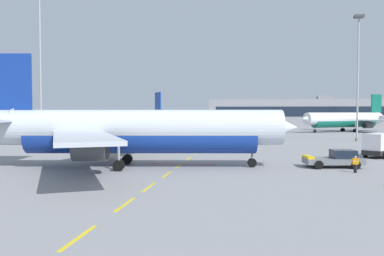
{
  "coord_description": "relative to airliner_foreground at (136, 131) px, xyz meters",
  "views": [
    {
      "loc": [
        26.25,
        -22.75,
        6.0
      ],
      "look_at": [
        18.56,
        26.36,
        3.96
      ],
      "focal_mm": 37.45,
      "sensor_mm": 36.0,
      "label": 1
    }
  ],
  "objects": [
    {
      "name": "airliner_foreground",
      "position": [
        0.0,
        0.0,
        0.0
      ],
      "size": [
        34.78,
        34.24,
        12.2
      ],
      "color": "silver",
      "rests_on": "ground"
    },
    {
      "name": "pushback_tug",
      "position": [
        21.18,
        3.21,
        -3.05
      ],
      "size": [
        6.32,
        3.81,
        2.08
      ],
      "color": "slate",
      "rests_on": "ground"
    },
    {
      "name": "airliner_mid_left",
      "position": [
        39.13,
        81.8,
        -0.29
      ],
      "size": [
        29.8,
        27.86,
        11.3
      ],
      "color": "white",
      "rests_on": "ground"
    },
    {
      "name": "apron_paint_markings",
      "position": [
        4.33,
        19.48,
        -3.95
      ],
      "size": [
        8.0,
        98.38,
        0.01
      ],
      "color": "yellow",
      "rests_on": "ground"
    },
    {
      "name": "ground_crew_worker",
      "position": [
        22.39,
        -0.45,
        -3.02
      ],
      "size": [
        0.62,
        0.36,
        1.65
      ],
      "color": "#232328",
      "rests_on": "ground"
    },
    {
      "name": "apron_light_mast_far",
      "position": [
        33.18,
        43.82,
        11.79
      ],
      "size": [
        1.8,
        1.8,
        25.36
      ],
      "color": "slate",
      "rests_on": "ground"
    },
    {
      "name": "catering_truck",
      "position": [
        29.17,
        14.4,
        -2.3
      ],
      "size": [
        6.25,
        6.97,
        3.14
      ],
      "color": "black",
      "rests_on": "ground"
    },
    {
      "name": "terminal_satellite",
      "position": [
        30.49,
        131.86,
        1.56
      ],
      "size": [
        73.05,
        19.24,
        12.58
      ],
      "color": "gray",
      "rests_on": "ground"
    },
    {
      "name": "apron_light_mast_near",
      "position": [
        -28.95,
        31.7,
        13.9
      ],
      "size": [
        1.8,
        1.8,
        29.26
      ],
      "color": "slate",
      "rests_on": "ground"
    },
    {
      "name": "ground_power_truck",
      "position": [
        -5.81,
        21.19,
        -2.3
      ],
      "size": [
        6.83,
        6.44,
        3.14
      ],
      "color": "black",
      "rests_on": "ground"
    },
    {
      "name": "ground",
      "position": [
        26.33,
        21.25,
        -3.95
      ],
      "size": [
        400.0,
        400.0,
        0.0
      ],
      "primitive_type": "plane",
      "color": "gray"
    },
    {
      "name": "airliner_far_center",
      "position": [
        -24.5,
        89.78,
        -0.08
      ],
      "size": [
        29.06,
        31.21,
        11.96
      ],
      "color": "silver",
      "rests_on": "ground"
    }
  ]
}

